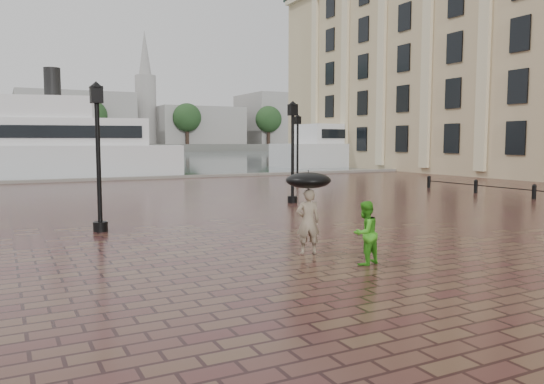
{
  "coord_description": "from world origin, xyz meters",
  "views": [
    {
      "loc": [
        -8.64,
        -6.7,
        2.75
      ],
      "look_at": [
        -2.18,
        5.89,
        1.4
      ],
      "focal_mm": 35.0,
      "sensor_mm": 36.0,
      "label": 1
    }
  ],
  "objects_px": {
    "child_pedestrian": "(365,233)",
    "ferry_near": "(12,145)",
    "street_lamps": "(172,151)",
    "ferry_far": "(382,143)",
    "adult_pedestrian": "(308,222)"
  },
  "relations": [
    {
      "from": "adult_pedestrian",
      "to": "child_pedestrian",
      "type": "distance_m",
      "value": 1.66
    },
    {
      "from": "ferry_near",
      "to": "street_lamps",
      "type": "bearing_deg",
      "value": -59.18
    },
    {
      "from": "ferry_far",
      "to": "adult_pedestrian",
      "type": "bearing_deg",
      "value": -130.6
    },
    {
      "from": "adult_pedestrian",
      "to": "child_pedestrian",
      "type": "height_order",
      "value": "adult_pedestrian"
    },
    {
      "from": "street_lamps",
      "to": "child_pedestrian",
      "type": "xyz_separation_m",
      "value": [
        0.04,
        -14.75,
        -1.61
      ]
    },
    {
      "from": "child_pedestrian",
      "to": "street_lamps",
      "type": "bearing_deg",
      "value": -105.18
    },
    {
      "from": "street_lamps",
      "to": "ferry_far",
      "type": "xyz_separation_m",
      "value": [
        32.3,
        24.86,
        0.25
      ]
    },
    {
      "from": "ferry_near",
      "to": "ferry_far",
      "type": "xyz_separation_m",
      "value": [
        38.62,
        3.97,
        0.06
      ]
    },
    {
      "from": "adult_pedestrian",
      "to": "street_lamps",
      "type": "bearing_deg",
      "value": -73.02
    },
    {
      "from": "ferry_near",
      "to": "adult_pedestrian",
      "type": "bearing_deg",
      "value": -66.34
    },
    {
      "from": "ferry_far",
      "to": "child_pedestrian",
      "type": "bearing_deg",
      "value": -128.99
    },
    {
      "from": "street_lamps",
      "to": "ferry_near",
      "type": "relative_size",
      "value": 0.82
    },
    {
      "from": "street_lamps",
      "to": "ferry_near",
      "type": "distance_m",
      "value": 21.82
    },
    {
      "from": "adult_pedestrian",
      "to": "child_pedestrian",
      "type": "xyz_separation_m",
      "value": [
        0.55,
        -1.56,
        -0.09
      ]
    },
    {
      "from": "child_pedestrian",
      "to": "ferry_near",
      "type": "bearing_deg",
      "value": -95.23
    }
  ]
}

